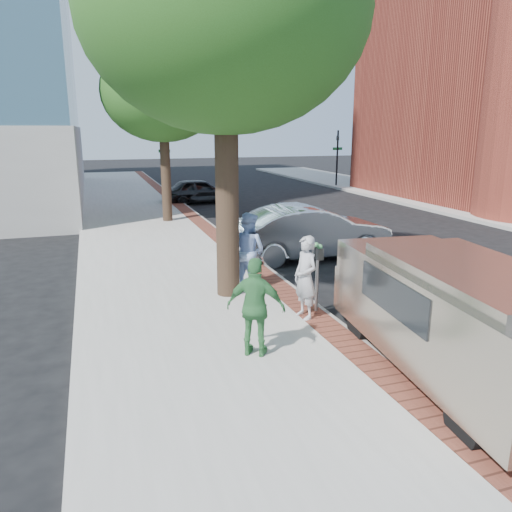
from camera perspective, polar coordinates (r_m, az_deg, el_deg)
name	(u,v)px	position (r m, az deg, el deg)	size (l,w,h in m)	color
ground	(282,326)	(10.25, 2.94, -7.98)	(120.00, 120.00, 0.00)	black
sidewalk	(156,244)	(17.36, -11.34, 1.36)	(5.00, 60.00, 0.15)	#9E9991
brick_strip	(219,237)	(17.73, -4.28, 2.13)	(0.60, 60.00, 0.01)	brown
curb	(228,239)	(17.83, -3.19, 1.96)	(0.10, 60.00, 0.15)	gray
signal_near	(165,157)	(31.18, -10.40, 11.08)	(0.70, 0.15, 3.80)	black
signal_far	(337,154)	(34.75, 9.28, 11.44)	(0.70, 0.15, 3.80)	black
tree_near	(224,13)	(11.34, -3.62, 25.95)	(6.00, 6.00, 8.51)	black
tree_far	(162,92)	(21.08, -10.68, 17.93)	(4.80, 4.80, 7.14)	black
parking_meter	(317,263)	(10.35, 7.03, -0.80)	(0.12, 0.32, 1.47)	gray
person_gray	(305,278)	(10.03, 5.68, -2.47)	(0.62, 0.41, 1.70)	#A5A4A9
person_officer	(248,251)	(11.86, -0.89, 0.60)	(0.90, 0.70, 1.84)	#93AFE3
person_green	(256,307)	(8.35, -0.02, -5.90)	(1.00, 0.41, 1.70)	#397E42
sedan_silver	(310,232)	(15.37, 6.22, 2.73)	(1.73, 4.97, 1.64)	silver
bg_car	(200,191)	(27.10, -6.47, 7.41)	(1.58, 3.92, 1.33)	black
van	(451,312)	(8.56, 21.35, -5.93)	(2.57, 5.46, 1.95)	gray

